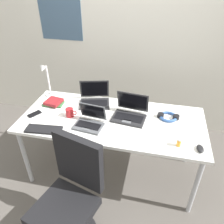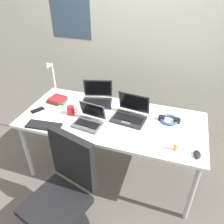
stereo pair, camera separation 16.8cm
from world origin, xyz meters
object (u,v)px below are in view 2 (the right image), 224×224
object	(u,v)px
laptop_front_left	(89,120)
book_stack	(57,100)
coffee_mug	(71,110)
office_chair	(63,200)
cell_phone	(38,110)
laptop_front_right	(97,98)
pill_bottle	(176,146)
laptop_back_left	(130,114)
desk_lamp	(52,78)
external_keyboard	(44,126)
computer_mouse	(197,154)
headphones	(169,120)

from	to	relation	value
laptop_front_left	book_stack	distance (m)	0.56
coffee_mug	office_chair	xyz separation A→B (m)	(0.24, -0.72, -0.39)
cell_phone	office_chair	bearing A→B (deg)	-16.62
laptop_front_right	book_stack	size ratio (longest dim) A/B	1.75
laptop_front_right	pill_bottle	size ratio (longest dim) A/B	4.71
laptop_back_left	pill_bottle	size ratio (longest dim) A/B	4.40
desk_lamp	laptop_back_left	xyz separation A→B (m)	(0.97, -0.21, -0.15)
pill_bottle	desk_lamp	bearing A→B (deg)	159.46
desk_lamp	external_keyboard	world-z (taller)	desk_lamp
desk_lamp	laptop_back_left	world-z (taller)	desk_lamp
laptop_front_right	computer_mouse	world-z (taller)	laptop_front_right
book_stack	headphones	bearing A→B (deg)	0.67
desk_lamp	laptop_back_left	distance (m)	1.00
desk_lamp	pill_bottle	distance (m)	1.54
computer_mouse	book_stack	world-z (taller)	book_stack
cell_phone	pill_bottle	xyz separation A→B (m)	(1.42, -0.16, 0.04)
laptop_front_left	computer_mouse	world-z (taller)	laptop_front_left
desk_lamp	office_chair	distance (m)	1.33
laptop_front_left	cell_phone	world-z (taller)	laptop_front_left
laptop_front_left	external_keyboard	size ratio (longest dim) A/B	0.87
laptop_front_right	coffee_mug	distance (m)	0.35
office_chair	cell_phone	bearing A→B (deg)	132.19
desk_lamp	cell_phone	bearing A→B (deg)	-87.81
computer_mouse	office_chair	world-z (taller)	office_chair
pill_bottle	coffee_mug	world-z (taller)	coffee_mug
desk_lamp	laptop_back_left	size ratio (longest dim) A/B	1.15
laptop_front_left	pill_bottle	distance (m)	0.82
laptop_front_right	laptop_back_left	bearing A→B (deg)	-23.80
cell_phone	coffee_mug	bearing A→B (deg)	38.94
book_stack	coffee_mug	bearing A→B (deg)	-33.65
laptop_back_left	office_chair	size ratio (longest dim) A/B	0.36
laptop_back_left	laptop_front_left	distance (m)	0.41
laptop_front_left	external_keyboard	bearing A→B (deg)	-156.24
laptop_back_left	book_stack	distance (m)	0.84
external_keyboard	pill_bottle	size ratio (longest dim) A/B	4.18
external_keyboard	computer_mouse	bearing A→B (deg)	-3.90
pill_bottle	laptop_front_right	bearing A→B (deg)	149.81
book_stack	coffee_mug	size ratio (longest dim) A/B	1.89
laptop_front_left	laptop_front_right	xyz separation A→B (m)	(-0.07, 0.40, 0.01)
book_stack	coffee_mug	xyz separation A→B (m)	(0.26, -0.17, 0.02)
laptop_front_left	coffee_mug	world-z (taller)	laptop_front_left
laptop_front_right	book_stack	xyz separation A→B (m)	(-0.42, -0.13, -0.02)
headphones	book_stack	world-z (taller)	book_stack
laptop_front_left	headphones	distance (m)	0.78
laptop_front_left	office_chair	world-z (taller)	office_chair
laptop_back_left	coffee_mug	distance (m)	0.60
computer_mouse	cell_phone	bearing A→B (deg)	167.58
laptop_front_right	office_chair	bearing A→B (deg)	-85.99
headphones	pill_bottle	world-z (taller)	pill_bottle
cell_phone	book_stack	bearing A→B (deg)	94.50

